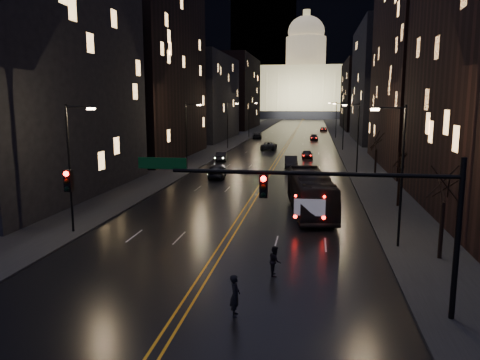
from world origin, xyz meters
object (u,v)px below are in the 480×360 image
at_px(traffic_signal, 320,199).
at_px(pedestrian_a, 235,296).
at_px(oncoming_car_a, 217,171).
at_px(receding_car_a, 291,162).
at_px(bus, 310,193).
at_px(pedestrian_b, 275,261).
at_px(oncoming_car_b, 222,156).

height_order(traffic_signal, pedestrian_a, traffic_signal).
bearing_deg(oncoming_car_a, receding_car_a, -135.47).
bearing_deg(bus, oncoming_car_a, 117.13).
bearing_deg(pedestrian_a, traffic_signal, -81.82).
xyz_separation_m(bus, receding_car_a, (-2.91, 26.72, -0.88)).
relative_size(traffic_signal, bus, 1.42).
height_order(receding_car_a, pedestrian_b, receding_car_a).
relative_size(oncoming_car_b, pedestrian_b, 2.78).
height_order(oncoming_car_b, receding_car_a, receding_car_a).
bearing_deg(receding_car_a, pedestrian_b, -92.70).
relative_size(traffic_signal, oncoming_car_a, 3.48).
relative_size(traffic_signal, pedestrian_a, 9.28).
bearing_deg(pedestrian_b, bus, -14.00).
bearing_deg(traffic_signal, pedestrian_b, 117.89).
height_order(traffic_signal, pedestrian_b, traffic_signal).
distance_m(bus, pedestrian_a, 20.02).
bearing_deg(bus, receding_car_a, 88.68).
bearing_deg(oncoming_car_a, pedestrian_b, 100.81).
xyz_separation_m(traffic_signal, bus, (-0.50, 18.90, -3.41)).
xyz_separation_m(traffic_signal, pedestrian_b, (-2.21, 4.17, -4.29)).
relative_size(pedestrian_a, pedestrian_b, 1.15).
relative_size(bus, pedestrian_b, 7.52).
distance_m(bus, pedestrian_b, 14.85).
distance_m(oncoming_car_b, pedestrian_a, 53.30).
relative_size(traffic_signal, oncoming_car_b, 3.85).
relative_size(bus, pedestrian_a, 6.53).
bearing_deg(receding_car_a, oncoming_car_b, 148.33).
bearing_deg(oncoming_car_b, receding_car_a, 146.44).
bearing_deg(traffic_signal, oncoming_car_a, 108.53).
distance_m(oncoming_car_a, receding_car_a, 13.34).
bearing_deg(traffic_signal, bus, 91.51).
xyz_separation_m(receding_car_a, pedestrian_b, (1.20, -41.45, -0.01)).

